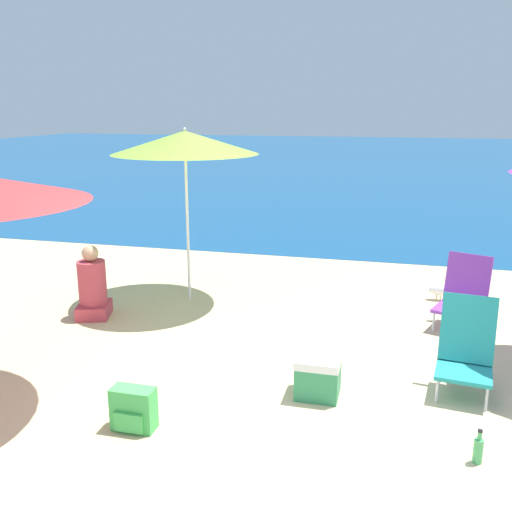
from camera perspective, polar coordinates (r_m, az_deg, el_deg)
The scene contains 10 objects.
ground_plane at distance 4.84m, azimuth 2.29°, elevation -15.57°, with size 60.00×60.00×0.00m, color #D1BA89.
sea_water at distance 29.23m, azimuth 12.72°, elevation 9.57°, with size 60.00×40.00×0.01m.
beach_umbrella_lime at distance 7.17m, azimuth -7.11°, elevation 11.18°, with size 1.82×1.82×2.20m.
beach_chair_purple at distance 6.88m, azimuth 20.05°, elevation -3.54°, with size 0.66×0.71×0.82m.
beach_chair_teal at distance 5.36m, azimuth 20.26°, elevation -8.61°, with size 0.53×0.59×0.84m.
person_seated_far at distance 7.05m, azimuth -16.02°, elevation -3.08°, with size 0.47×0.52×0.88m.
backpack_green at distance 4.67m, azimuth -12.16°, elevation -14.76°, with size 0.34×0.20×0.34m.
water_bottle at distance 4.52m, azimuth 21.33°, elevation -17.60°, with size 0.07×0.07×0.26m.
cooler_box at distance 5.08m, azimuth 6.23°, elevation -11.81°, with size 0.38×0.36×0.36m.
seagull at distance 7.78m, azimuth 17.88°, elevation -3.24°, with size 0.27×0.11×0.23m.
Camera 1 is at (0.85, -4.10, 2.44)m, focal length 40.00 mm.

